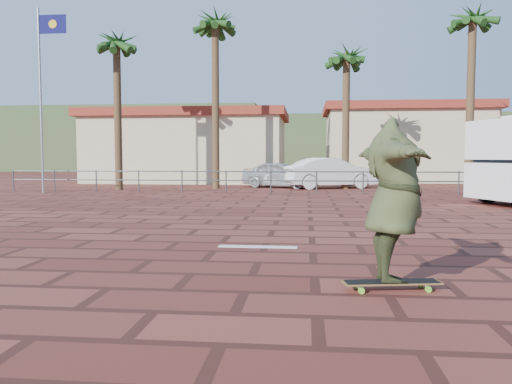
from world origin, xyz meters
TOP-DOWN VIEW (x-y plane):
  - ground at (0.00, 0.00)m, footprint 120.00×120.00m
  - paint_stripe at (0.70, -1.20)m, footprint 1.40×0.22m
  - guardrail at (0.00, 12.00)m, footprint 24.06×0.06m
  - flagpole at (-9.87, 11.00)m, footprint 1.30×0.10m
  - palm_far_left at (-7.50, 13.50)m, footprint 2.40×2.40m
  - palm_left at (-3.00, 15.00)m, footprint 2.40×2.40m
  - palm_center at (3.50, 15.50)m, footprint 2.40×2.40m
  - palm_right at (9.00, 14.00)m, footprint 2.40×2.40m
  - building_west at (-6.00, 22.00)m, footprint 12.60×7.60m
  - building_east at (8.00, 24.00)m, footprint 10.60×6.60m
  - hill_front at (0.00, 50.00)m, footprint 70.00×18.00m
  - hill_back at (-22.00, 56.00)m, footprint 35.00×14.00m
  - longboard at (2.57, -3.92)m, footprint 1.19×0.45m
  - skateboarder at (2.57, -3.92)m, footprint 0.91×2.43m
  - car_silver at (0.21, 16.00)m, footprint 4.36×3.16m
  - car_white at (2.76, 15.69)m, footprint 4.99×3.30m

SIDE VIEW (x-z plane):
  - ground at x=0.00m, z-range 0.00..0.00m
  - paint_stripe at x=0.70m, z-range 0.00..0.01m
  - longboard at x=2.57m, z-range 0.04..0.15m
  - guardrail at x=0.00m, z-range 0.18..1.18m
  - car_silver at x=0.21m, z-range 0.00..1.38m
  - car_white at x=2.76m, z-range 0.00..1.55m
  - skateboarder at x=2.57m, z-range 0.11..2.05m
  - building_west at x=-6.00m, z-range 0.03..4.53m
  - building_east at x=8.00m, z-range 0.04..5.04m
  - hill_front at x=0.00m, z-range 0.00..6.00m
  - hill_back at x=-22.00m, z-range 0.00..8.00m
  - flagpole at x=-9.87m, z-range 0.64..8.64m
  - palm_center at x=3.50m, z-range 2.49..10.24m
  - palm_far_left at x=-7.50m, z-range 2.71..10.96m
  - palm_right at x=9.00m, z-range 3.06..12.11m
  - palm_left at x=-3.00m, z-range 3.23..12.68m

